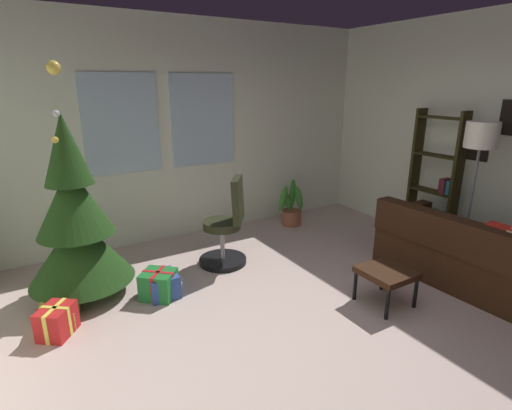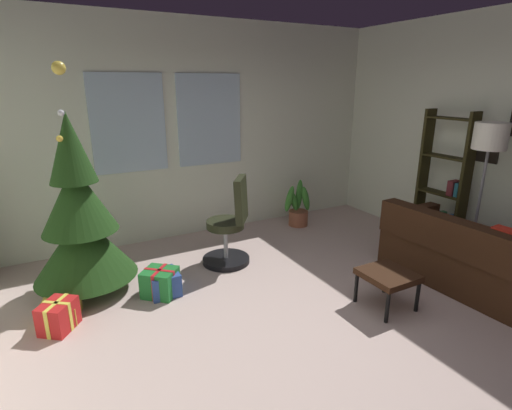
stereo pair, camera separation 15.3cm
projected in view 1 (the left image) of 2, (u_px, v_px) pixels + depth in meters
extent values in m
cube|color=#C1A89F|center=(323.00, 334.00, 3.45)|extent=(5.35, 5.52, 0.10)
cube|color=silver|center=(193.00, 131.00, 5.32)|extent=(5.35, 0.10, 2.86)
cube|color=silver|center=(122.00, 124.00, 4.76)|extent=(0.90, 0.03, 1.20)
cube|color=silver|center=(203.00, 120.00, 5.29)|extent=(0.90, 0.03, 1.20)
cube|color=black|center=(476.00, 145.00, 4.72)|extent=(0.02, 0.32, 0.36)
cube|color=#311C0F|center=(472.00, 264.00, 4.18)|extent=(0.93, 1.94, 0.42)
cube|color=#311C0F|center=(459.00, 237.00, 3.89)|extent=(0.27, 1.92, 0.35)
cube|color=#311C0F|center=(405.00, 214.00, 4.80)|extent=(0.87, 0.17, 0.20)
cube|color=red|center=(507.00, 248.00, 3.64)|extent=(0.14, 0.40, 0.40)
cube|color=#311C0F|center=(387.00, 272.00, 3.75)|extent=(0.45, 0.46, 0.06)
cylinder|color=black|center=(387.00, 304.00, 3.54)|extent=(0.04, 0.04, 0.30)
cylinder|color=black|center=(415.00, 293.00, 3.73)|extent=(0.04, 0.04, 0.30)
cylinder|color=black|center=(355.00, 285.00, 3.87)|extent=(0.04, 0.04, 0.30)
cylinder|color=black|center=(382.00, 276.00, 4.06)|extent=(0.04, 0.04, 0.30)
cylinder|color=#4C331E|center=(85.00, 286.00, 4.00)|extent=(0.12, 0.12, 0.16)
cone|color=#1E3F15|center=(80.00, 249.00, 3.88)|extent=(1.00, 1.00, 0.67)
cone|color=#1E3F15|center=(73.00, 201.00, 3.73)|extent=(0.72, 0.72, 0.67)
cone|color=#1E3F15|center=(65.00, 149.00, 3.59)|extent=(0.44, 0.44, 0.67)
sphere|color=red|center=(60.00, 232.00, 4.08)|extent=(0.07, 0.07, 0.07)
sphere|color=gold|center=(55.00, 140.00, 3.43)|extent=(0.06, 0.06, 0.06)
sphere|color=silver|center=(56.00, 114.00, 3.41)|extent=(0.06, 0.06, 0.06)
sphere|color=blue|center=(52.00, 175.00, 3.75)|extent=(0.06, 0.06, 0.06)
sphere|color=#F2D14C|center=(53.00, 68.00, 3.38)|extent=(0.12, 0.12, 0.12)
cube|color=red|center=(57.00, 321.00, 3.33)|extent=(0.37, 0.38, 0.26)
cube|color=#EAD84C|center=(57.00, 321.00, 3.33)|extent=(0.21, 0.27, 0.27)
cube|color=#EAD84C|center=(57.00, 321.00, 3.33)|extent=(0.21, 0.17, 0.27)
cube|color=#1E722D|center=(159.00, 285.00, 3.92)|extent=(0.42, 0.42, 0.27)
cube|color=red|center=(159.00, 285.00, 3.92)|extent=(0.22, 0.24, 0.28)
cube|color=red|center=(159.00, 285.00, 3.92)|extent=(0.26, 0.24, 0.28)
cube|color=gold|center=(58.00, 316.00, 3.48)|extent=(0.38, 0.38, 0.17)
cube|color=#B21919|center=(58.00, 316.00, 3.48)|extent=(0.32, 0.11, 0.17)
cube|color=#B21919|center=(58.00, 316.00, 3.48)|extent=(0.11, 0.32, 0.17)
cube|color=#2D4C99|center=(162.00, 285.00, 3.95)|extent=(0.29, 0.31, 0.24)
cube|color=silver|center=(162.00, 285.00, 3.95)|extent=(0.30, 0.04, 0.24)
cube|color=silver|center=(162.00, 285.00, 3.95)|extent=(0.04, 0.32, 0.24)
cylinder|color=black|center=(223.00, 260.00, 4.70)|extent=(0.56, 0.56, 0.06)
cylinder|color=#B2B2B7|center=(222.00, 242.00, 4.62)|extent=(0.05, 0.05, 0.43)
cylinder|color=black|center=(222.00, 225.00, 4.56)|extent=(0.44, 0.44, 0.09)
cube|color=black|center=(238.00, 200.00, 4.46)|extent=(0.32, 0.38, 0.51)
cube|color=#2B2710|center=(456.00, 184.00, 4.79)|extent=(0.18, 0.04, 1.75)
cube|color=#2B2710|center=(414.00, 175.00, 5.28)|extent=(0.18, 0.04, 1.75)
cube|color=#2B2710|center=(428.00, 225.00, 5.22)|extent=(0.18, 0.56, 0.02)
cube|color=#2B2710|center=(432.00, 191.00, 5.08)|extent=(0.18, 0.56, 0.02)
cube|color=#2B2710|center=(437.00, 156.00, 4.95)|extent=(0.18, 0.56, 0.02)
cube|color=#2B2710|center=(443.00, 118.00, 4.81)|extent=(0.18, 0.56, 0.02)
cube|color=maroon|center=(444.00, 223.00, 5.02)|extent=(0.17, 0.05, 0.17)
cube|color=navy|center=(440.00, 220.00, 5.07)|extent=(0.16, 0.04, 0.21)
cube|color=beige|center=(436.00, 221.00, 5.12)|extent=(0.17, 0.05, 0.16)
cube|color=#2C7344|center=(432.00, 217.00, 5.16)|extent=(0.17, 0.06, 0.22)
cube|color=#813F68|center=(427.00, 216.00, 5.23)|extent=(0.14, 0.06, 0.20)
cube|color=#B47A24|center=(422.00, 216.00, 5.29)|extent=(0.16, 0.04, 0.16)
cube|color=#44574F|center=(419.00, 214.00, 5.33)|extent=(0.15, 0.04, 0.20)
cube|color=olive|center=(415.00, 213.00, 5.38)|extent=(0.16, 0.07, 0.17)
cube|color=teal|center=(450.00, 187.00, 4.89)|extent=(0.13, 0.05, 0.17)
cube|color=maroon|center=(445.00, 186.00, 4.94)|extent=(0.15, 0.08, 0.19)
cylinder|color=slate|center=(460.00, 264.00, 4.65)|extent=(0.28, 0.28, 0.03)
cylinder|color=slate|center=(470.00, 208.00, 4.44)|extent=(0.03, 0.03, 1.36)
cylinder|color=silver|center=(482.00, 135.00, 4.20)|extent=(0.34, 0.34, 0.28)
cylinder|color=brown|center=(292.00, 217.00, 5.95)|extent=(0.29, 0.29, 0.22)
ellipsoid|color=#357B2A|center=(292.00, 194.00, 5.97)|extent=(0.23, 0.22, 0.46)
ellipsoid|color=#357B2A|center=(283.00, 199.00, 5.81)|extent=(0.20, 0.16, 0.42)
ellipsoid|color=#357B2A|center=(287.00, 200.00, 5.89)|extent=(0.20, 0.20, 0.32)
ellipsoid|color=#357B2A|center=(299.00, 198.00, 5.88)|extent=(0.21, 0.14, 0.39)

